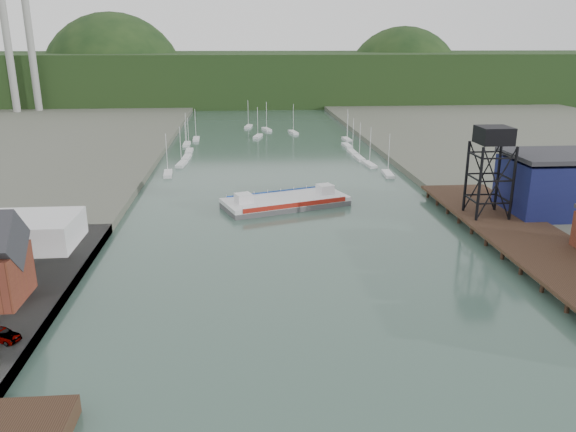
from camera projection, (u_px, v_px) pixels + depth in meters
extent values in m
cube|color=black|center=(531.00, 240.00, 89.72)|extent=(14.00, 70.00, 0.50)
cylinder|color=black|center=(494.00, 247.00, 89.58)|extent=(0.60, 0.60, 2.20)
cylinder|color=black|center=(566.00, 245.00, 90.53)|extent=(0.60, 0.60, 2.20)
cube|color=silver|center=(18.00, 232.00, 87.51)|extent=(18.00, 12.00, 4.50)
cylinder|color=black|center=(480.00, 184.00, 96.83)|extent=(0.50, 0.50, 13.00)
cylinder|color=black|center=(513.00, 184.00, 97.30)|extent=(0.50, 0.50, 13.00)
cylinder|color=black|center=(466.00, 176.00, 102.53)|extent=(0.50, 0.50, 13.00)
cylinder|color=black|center=(498.00, 176.00, 103.01)|extent=(0.50, 0.50, 13.00)
cube|color=black|center=(494.00, 135.00, 97.53)|extent=(5.50, 5.50, 3.00)
cube|color=#0D0E3C|center=(562.00, 187.00, 103.61)|extent=(20.00, 14.00, 10.00)
cube|color=#2D2D33|center=(567.00, 155.00, 101.85)|extent=(20.50, 14.50, 0.80)
cube|color=silver|center=(168.00, 174.00, 141.11)|extent=(2.67, 7.65, 0.90)
cube|color=silver|center=(182.00, 164.00, 152.14)|extent=(2.81, 7.67, 0.90)
cube|color=silver|center=(187.00, 158.00, 160.62)|extent=(2.35, 7.59, 0.90)
cube|color=silver|center=(189.00, 151.00, 170.05)|extent=(2.01, 7.50, 0.90)
cube|color=silver|center=(187.00, 144.00, 181.55)|extent=(2.00, 7.50, 0.90)
cube|color=silver|center=(196.00, 139.00, 191.09)|extent=(2.16, 7.54, 0.90)
cube|color=silver|center=(388.00, 174.00, 140.84)|extent=(2.53, 7.62, 0.90)
cube|color=silver|center=(369.00, 165.00, 151.58)|extent=(2.76, 7.67, 0.90)
cube|color=silver|center=(359.00, 158.00, 159.86)|extent=(2.22, 7.56, 0.90)
cube|color=silver|center=(352.00, 152.00, 168.40)|extent=(2.18, 7.54, 0.90)
cube|color=silver|center=(347.00, 146.00, 178.98)|extent=(2.46, 7.61, 0.90)
cube|color=silver|center=(347.00, 140.00, 190.19)|extent=(2.48, 7.61, 0.90)
cube|color=silver|center=(258.00, 136.00, 196.40)|extent=(3.78, 7.76, 0.90)
cube|color=silver|center=(293.00, 132.00, 205.05)|extent=(3.31, 7.74, 0.90)
cube|color=silver|center=(267.00, 129.00, 211.92)|extent=(3.76, 7.76, 0.90)
cube|color=silver|center=(248.00, 127.00, 219.00)|extent=(3.40, 7.74, 0.90)
cylinder|color=gray|center=(8.00, 46.00, 245.71)|extent=(3.20, 3.20, 60.00)
cylinder|color=gray|center=(31.00, 46.00, 251.10)|extent=(3.20, 3.20, 60.00)
cube|color=black|center=(255.00, 77.00, 326.34)|extent=(500.00, 120.00, 28.00)
sphere|color=black|center=(116.00, 85.00, 321.22)|extent=(80.00, 80.00, 80.00)
sphere|color=black|center=(402.00, 86.00, 344.74)|extent=(70.00, 70.00, 70.00)
cube|color=#4C4C4E|center=(286.00, 204.00, 114.63)|extent=(27.01, 17.75, 1.00)
cube|color=silver|center=(286.00, 200.00, 114.36)|extent=(27.01, 17.75, 0.80)
cube|color=#9E1C12|center=(296.00, 205.00, 109.87)|extent=(20.91, 7.42, 0.90)
cube|color=#163E99|center=(276.00, 193.00, 118.72)|extent=(20.91, 7.42, 0.90)
cube|color=silver|center=(244.00, 199.00, 110.49)|extent=(3.84, 3.84, 2.01)
cube|color=silver|center=(325.00, 189.00, 117.50)|extent=(3.84, 3.84, 2.01)
imported|color=#999999|center=(1.00, 334.00, 59.98)|extent=(4.65, 3.40, 1.47)
imported|color=#999999|center=(2.00, 335.00, 59.92)|extent=(4.25, 2.72, 1.32)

